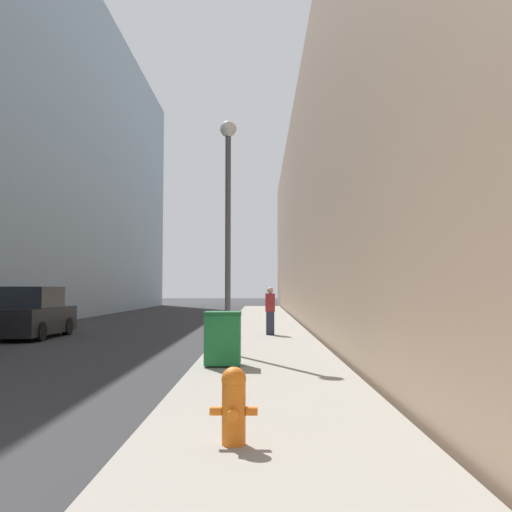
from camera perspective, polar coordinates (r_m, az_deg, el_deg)
The scene contains 7 objects.
sidewalk_right at distance 21.85m, azimuth 0.92°, elevation -7.58°, with size 3.12×60.00×0.16m.
building_right_stone at distance 31.10m, azimuth 15.08°, elevation 4.72°, with size 12.00×60.00×11.98m.
fire_hydrant at distance 5.88m, azimuth -2.24°, elevation -14.53°, with size 0.48×0.36×0.77m.
trash_bin at distance 11.64m, azimuth -3.33°, elevation -8.17°, with size 0.73×0.69×1.09m.
lamppost at distance 13.89m, azimuth -2.82°, elevation 4.49°, with size 0.40×0.40×5.66m.
parked_sedan_near at distance 21.45m, azimuth -21.55°, elevation -5.48°, with size 1.88×4.36×1.78m.
pedestrian_on_sidewalk at distance 19.37m, azimuth 1.43°, elevation -5.50°, with size 0.32×0.21×1.61m.
Camera 1 is at (5.41, -3.79, 1.71)m, focal length 40.00 mm.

